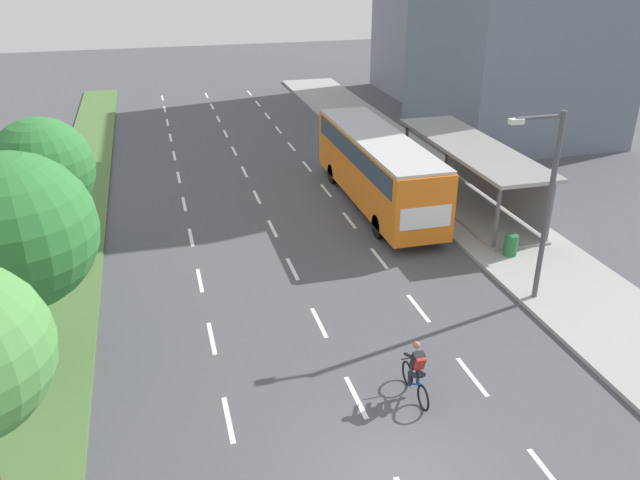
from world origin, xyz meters
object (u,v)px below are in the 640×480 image
Objects in this scene: median_tree_third at (42,169)px; trash_bin at (511,245)px; bus at (377,163)px; cyclist at (416,372)px; median_tree_second at (16,232)px; bus_shelter at (475,169)px; streetlight at (546,196)px.

median_tree_third is 17.65m from trash_bin.
bus is 14.12m from cyclist.
cyclist is at bearing -22.58° from median_tree_second.
median_tree_third is at bearing -167.15° from bus.
median_tree_second is at bearing -145.36° from bus.
median_tree_second is (-13.65, -9.43, 2.24)m from bus.
trash_bin is (-1.08, -5.32, -1.29)m from bus_shelter.
streetlight is (15.91, -6.68, -0.14)m from median_tree_third.
cyclist is at bearing -135.01° from trash_bin.
median_tree_third is (-0.09, 6.30, -0.28)m from median_tree_second.
bus_shelter is 5.67× the size of cyclist.
bus reaches higher than bus_shelter.
cyclist is at bearing -147.26° from streetlight.
bus_shelter is 1.80× the size of median_tree_third.
median_tree_third reaches higher than bus.
cyclist is 2.14× the size of trash_bin.
bus is at bearing 12.85° from median_tree_third.
cyclist is 7.62m from streetlight.
streetlight is (-2.11, -8.44, 2.02)m from bus_shelter.
median_tree_second reaches higher than median_tree_third.
bus_shelter is 4.50m from bus.
median_tree_second is (-9.96, 4.14, 3.52)m from cyclist.
median_tree_third reaches higher than cyclist.
median_tree_second reaches higher than trash_bin.
cyclist is 0.28× the size of streetlight.
median_tree_second is at bearing -155.78° from bus_shelter.
median_tree_third reaches higher than bus_shelter.
bus_shelter is 19.81m from median_tree_second.
median_tree_second is 17.47m from trash_bin.
trash_bin is (16.85, 2.74, -3.73)m from median_tree_second.
streetlight reaches higher than bus_shelter.
median_tree_second is 7.47× the size of trash_bin.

